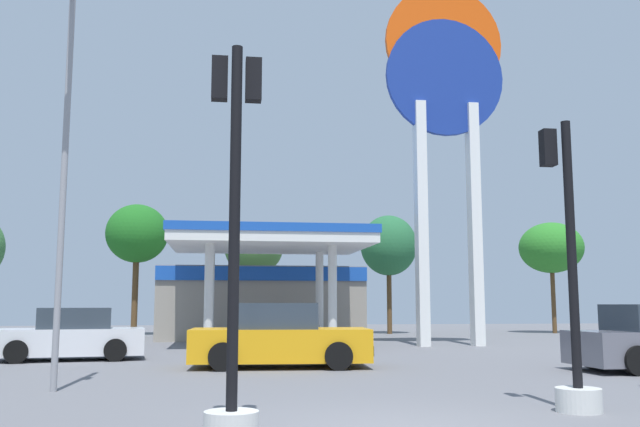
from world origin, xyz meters
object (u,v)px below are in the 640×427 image
at_px(traffic_signal_3, 234,272).
at_px(tree_4, 551,248).
at_px(car_1, 70,336).
at_px(tree_1, 137,234).
at_px(station_pole_sign, 445,106).
at_px(traffic_signal_1, 572,321).
at_px(car_2, 279,338).
at_px(tree_3, 389,246).
at_px(corner_streetlamp, 63,143).
at_px(tree_2, 254,250).

height_order(traffic_signal_3, tree_4, tree_4).
bearing_deg(car_1, tree_1, 90.50).
relative_size(station_pole_sign, traffic_signal_1, 3.28).
bearing_deg(traffic_signal_1, car_2, 115.64).
xyz_separation_m(station_pole_sign, tree_3, (0.33, 10.91, -4.59)).
distance_m(tree_3, tree_4, 9.12).
xyz_separation_m(car_2, tree_1, (-5.80, 18.71, 4.41)).
bearing_deg(car_1, corner_streetlamp, -80.53).
distance_m(car_1, tree_2, 18.93).
xyz_separation_m(traffic_signal_3, tree_3, (8.78, 27.55, 2.74)).
height_order(car_1, tree_4, tree_4).
xyz_separation_m(station_pole_sign, tree_4, (9.44, 10.43, -4.64)).
distance_m(car_2, tree_2, 20.99).
height_order(car_1, car_2, car_2).
bearing_deg(corner_streetlamp, traffic_signal_1, -22.34).
bearing_deg(corner_streetlamp, car_1, 99.47).
height_order(tree_1, corner_streetlamp, corner_streetlamp).
relative_size(car_1, tree_4, 0.71).
relative_size(tree_1, tree_2, 1.12).
bearing_deg(tree_3, tree_4, -2.97).
bearing_deg(tree_2, station_pole_sign, -61.74).
relative_size(traffic_signal_3, corner_streetlamp, 0.64).
relative_size(car_2, traffic_signal_3, 0.93).
relative_size(traffic_signal_1, corner_streetlamp, 0.57).
relative_size(car_1, tree_2, 0.72).
bearing_deg(car_2, station_pole_sign, 47.78).
bearing_deg(tree_4, tree_1, 178.96).
height_order(traffic_signal_3, corner_streetlamp, corner_streetlamp).
relative_size(traffic_signal_3, tree_4, 0.80).
bearing_deg(tree_2, tree_3, -14.48).
bearing_deg(station_pole_sign, tree_2, 118.26).
bearing_deg(tree_2, traffic_signal_1, -83.10).
distance_m(car_2, tree_1, 20.08).
distance_m(traffic_signal_1, tree_1, 28.36).
distance_m(station_pole_sign, traffic_signal_1, 17.86).
distance_m(car_2, tree_4, 25.01).
height_order(station_pole_sign, traffic_signal_1, station_pole_sign).
height_order(car_2, traffic_signal_3, traffic_signal_3).
relative_size(car_1, traffic_signal_1, 0.99).
xyz_separation_m(car_1, tree_2, (5.94, 17.55, 3.90)).
relative_size(car_2, tree_3, 0.72).
xyz_separation_m(tree_1, corner_streetlamp, (1.39, -23.10, -0.61)).
height_order(station_pole_sign, corner_streetlamp, station_pole_sign).
bearing_deg(corner_streetlamp, tree_1, 93.43).
xyz_separation_m(car_2, corner_streetlamp, (-4.41, -4.40, 3.80)).
bearing_deg(tree_3, traffic_signal_3, -107.68).
bearing_deg(traffic_signal_1, tree_3, 81.92).
distance_m(car_1, traffic_signal_3, 12.70).
bearing_deg(car_2, car_1, 151.39).
distance_m(car_2, corner_streetlamp, 7.30).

